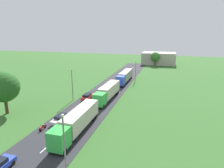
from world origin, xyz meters
name	(u,v)px	position (x,y,z in m)	size (l,w,h in m)	color
road	(84,113)	(0.00, 24.50, 0.03)	(10.00, 140.00, 0.06)	#2B2B30
lane_marking_centre	(78,118)	(0.00, 22.04, 0.07)	(0.16, 122.56, 0.01)	white
truck_lead	(77,121)	(2.34, 17.02, 2.09)	(2.55, 13.71, 3.50)	green
truck_second	(108,92)	(2.27, 33.90, 2.09)	(2.82, 13.42, 3.52)	green
truck_third	(125,76)	(2.57, 52.26, 2.10)	(2.58, 14.25, 3.51)	blue
car_second	(61,118)	(-2.29, 19.36, 0.81)	(1.88, 4.14, 1.43)	white
car_third	(87,96)	(-2.64, 32.55, 0.84)	(1.95, 4.50, 1.49)	red
motorcycle_courier	(43,127)	(-3.72, 15.92, 0.54)	(0.28, 1.94, 0.91)	black
lamppost_lead	(65,146)	(6.16, 6.61, 4.58)	(0.36, 0.36, 8.21)	slate
lamppost_second	(72,83)	(-5.93, 31.19, 4.48)	(0.36, 0.36, 8.00)	slate
lamppost_third	(136,69)	(5.81, 54.41, 4.20)	(0.36, 0.36, 7.46)	slate
tree_birch	(155,57)	(9.95, 89.59, 4.56)	(4.77, 4.77, 6.96)	#513823
tree_pine	(3,87)	(-15.22, 19.96, 5.69)	(6.24, 6.24, 8.83)	#513823
distant_building	(159,58)	(11.34, 96.03, 3.09)	(17.27, 11.77, 6.17)	#B2A899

